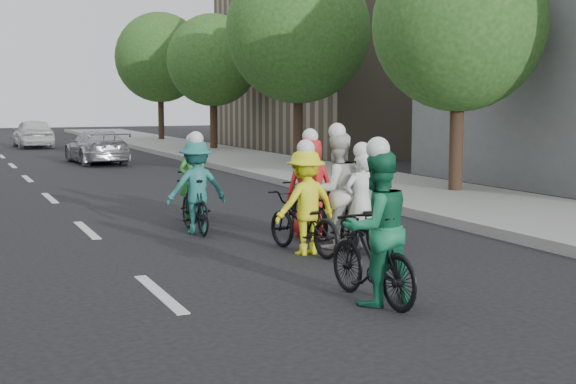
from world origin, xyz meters
TOP-DOWN VIEW (x-y plane):
  - ground at (0.00, 0.00)m, footprint 120.00×120.00m
  - sidewalk_right at (8.00, 10.00)m, footprint 4.00×80.00m
  - curb_right at (6.05, 10.00)m, footprint 0.18×80.00m
  - bldg_se at (16.00, 24.00)m, footprint 10.00×14.00m
  - tree_r_0 at (8.80, 6.60)m, footprint 4.00×4.00m
  - tree_r_1 at (8.80, 15.60)m, footprint 4.80×4.80m
  - tree_r_2 at (8.80, 24.60)m, footprint 4.00×4.00m
  - tree_r_3 at (8.80, 33.60)m, footprint 4.80×4.80m
  - cyclist_0 at (2.05, 5.47)m, footprint 0.70×1.64m
  - cyclist_1 at (2.58, 1.57)m, footprint 1.08×1.80m
  - cyclist_2 at (1.66, 3.97)m, footprint 1.03×1.56m
  - cyclist_3 at (3.28, 2.92)m, footprint 0.85×1.72m
  - cyclist_4 at (2.08, -1.37)m, footprint 0.87×1.70m
  - cyclist_5 at (3.42, 1.46)m, footprint 0.59×1.66m
  - cyclist_6 at (3.22, 1.83)m, footprint 0.87×1.63m
  - follow_car_lead at (2.85, 19.84)m, footprint 1.88×4.14m
  - follow_car_trail at (1.85, 30.82)m, footprint 1.72×4.07m

SIDE VIEW (x-z plane):
  - ground at x=0.00m, z-range 0.00..0.00m
  - sidewalk_right at x=8.00m, z-range 0.00..0.15m
  - curb_right at x=6.05m, z-range 0.00..0.18m
  - cyclist_5 at x=3.42m, z-range -0.29..1.35m
  - cyclist_0 at x=2.05m, z-range -0.25..1.39m
  - follow_car_lead at x=2.85m, z-range 0.00..1.18m
  - cyclist_1 at x=2.58m, z-range -0.23..1.45m
  - cyclist_3 at x=3.28m, z-range -0.27..1.51m
  - cyclist_2 at x=1.66m, z-range -0.19..1.53m
  - follow_car_trail at x=1.85m, z-range 0.00..1.37m
  - cyclist_6 at x=3.22m, z-range -0.26..1.64m
  - cyclist_4 at x=2.08m, z-range -0.23..1.62m
  - tree_r_0 at x=8.80m, z-range 0.98..6.95m
  - tree_r_2 at x=8.80m, z-range 0.98..6.95m
  - bldg_se at x=16.00m, z-range 0.00..8.00m
  - tree_r_1 at x=8.80m, z-range 1.05..7.98m
  - tree_r_3 at x=8.80m, z-range 1.05..7.98m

